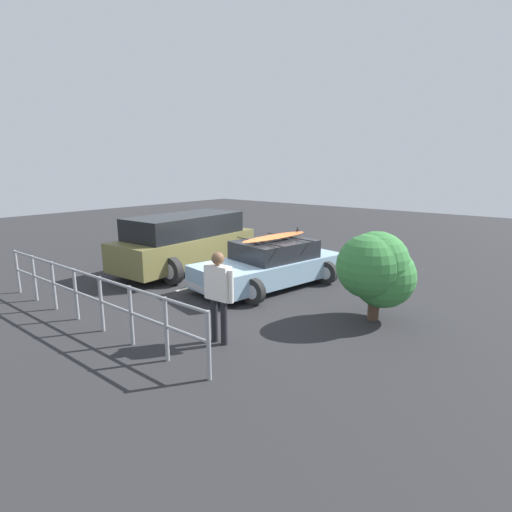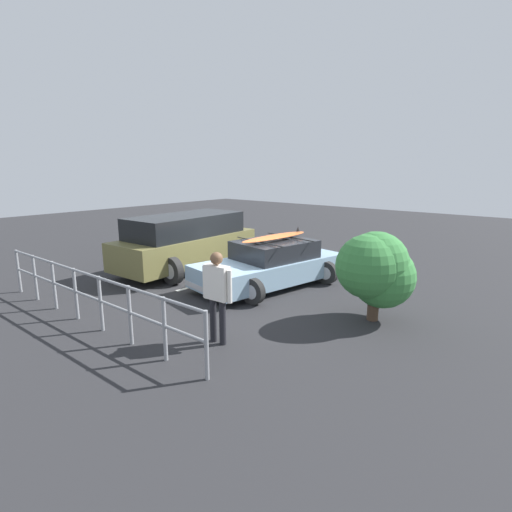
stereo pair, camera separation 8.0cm
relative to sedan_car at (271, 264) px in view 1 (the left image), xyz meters
name	(u,v)px [view 1 (the left image)]	position (x,y,z in m)	size (l,w,h in m)	color
ground_plane	(242,283)	(0.77, 0.34, -0.62)	(44.00, 44.00, 0.02)	#28282B
parking_stripe	(228,276)	(1.60, 0.05, -0.60)	(4.04, 0.12, 0.00)	silver
sedan_car	(271,264)	(0.00, 0.00, 0.00)	(2.92, 4.62, 1.54)	#8CADC6
suv_car	(186,241)	(3.20, 0.31, 0.31)	(2.81, 5.03, 1.77)	brown
person_bystander	(218,289)	(-1.54, 3.61, 0.45)	(0.68, 0.23, 1.75)	black
railing_fence	(87,292)	(1.18, 4.72, 0.11)	(7.15, 0.16, 1.14)	gray
bush_near_left	(376,270)	(-3.32, 0.69, 0.53)	(1.54, 1.71, 1.95)	#4C3828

